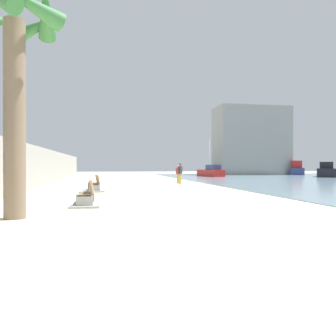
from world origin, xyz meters
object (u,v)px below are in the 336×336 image
palm_tree (14,50)px  bench_near (86,200)px  person_walking (178,173)px  boat_distant (326,171)px  boat_far_right (211,172)px  boat_nearest (297,170)px  person_standing (180,172)px  bench_far (94,188)px

palm_tree → bench_near: size_ratio=3.31×
person_walking → boat_distant: boat_distant is taller
bench_near → boat_far_right: bearing=65.1°
palm_tree → person_walking: size_ratio=4.35×
palm_tree → boat_distant: palm_tree is taller
boat_nearest → bench_near: bearing=-129.2°
palm_tree → person_standing: 19.40m
bench_far → person_walking: bearing=50.3°
bench_near → boat_nearest: (31.73, 38.86, 0.65)m
person_standing → boat_nearest: bearing=44.9°
palm_tree → person_standing: bearing=63.1°
person_standing → boat_distant: size_ratio=0.30×
bench_near → person_standing: bearing=64.2°
palm_tree → bench_far: palm_tree is taller
person_standing → boat_nearest: size_ratio=0.35×
bench_near → boat_nearest: 50.17m
bench_far → boat_nearest: boat_nearest is taller
palm_tree → bench_far: size_ratio=3.15×
bench_near → boat_nearest: size_ratio=0.41×
palm_tree → person_standing: palm_tree is taller
bench_far → person_standing: person_standing is taller
bench_near → boat_distant: 40.50m
boat_nearest → person_walking: bearing=-137.0°
bench_near → person_walking: 17.22m
bench_near → boat_far_right: (15.06, 32.43, 0.44)m
person_walking → boat_nearest: boat_nearest is taller
person_standing → boat_far_right: size_ratio=0.32×
palm_tree → bench_far: (1.94, 10.48, -4.68)m
bench_near → bench_far: bearing=89.6°
boat_nearest → boat_distant: 11.30m
person_walking → person_standing: (-0.21, -1.82, 0.11)m
bench_near → palm_tree: bearing=-121.9°
palm_tree → person_walking: bearing=64.8°
person_standing → bench_near: bearing=-115.8°
bench_near → bench_far: same height
boat_nearest → palm_tree: bearing=-128.7°
boat_nearest → boat_far_right: bearing=-158.9°
boat_distant → boat_far_right: bearing=162.1°
palm_tree → person_standing: (8.61, 16.95, -3.88)m
bench_near → boat_far_right: 35.76m
bench_near → boat_far_right: size_ratio=0.38×
palm_tree → bench_near: (1.88, 3.03, -4.68)m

